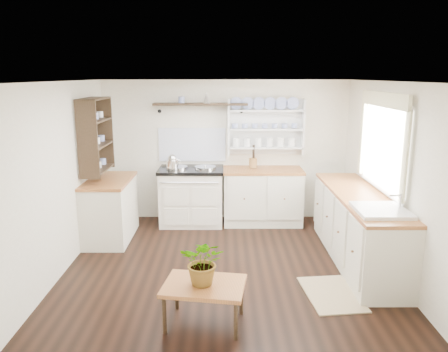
{
  "coord_description": "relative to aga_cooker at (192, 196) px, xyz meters",
  "views": [
    {
      "loc": [
        -0.04,
        -5.23,
        2.37
      ],
      "look_at": [
        -0.03,
        0.25,
        1.1
      ],
      "focal_mm": 35.0,
      "sensor_mm": 36.0,
      "label": 1
    }
  ],
  "objects": [
    {
      "name": "floor",
      "position": [
        0.55,
        -1.57,
        -0.47
      ],
      "size": [
        4.0,
        3.8,
        0.01
      ],
      "primitive_type": "cube",
      "color": "black",
      "rests_on": "ground"
    },
    {
      "name": "wall_back",
      "position": [
        0.55,
        0.33,
        0.68
      ],
      "size": [
        4.0,
        0.02,
        2.3
      ],
      "primitive_type": "cube",
      "color": "beige",
      "rests_on": "ground"
    },
    {
      "name": "wall_right",
      "position": [
        2.55,
        -1.57,
        0.68
      ],
      "size": [
        0.02,
        3.8,
        2.3
      ],
      "primitive_type": "cube",
      "color": "beige",
      "rests_on": "ground"
    },
    {
      "name": "wall_left",
      "position": [
        -1.45,
        -1.57,
        0.68
      ],
      "size": [
        0.02,
        3.8,
        2.3
      ],
      "primitive_type": "cube",
      "color": "beige",
      "rests_on": "ground"
    },
    {
      "name": "ceiling",
      "position": [
        0.55,
        -1.57,
        1.83
      ],
      "size": [
        4.0,
        3.8,
        0.01
      ],
      "primitive_type": "cube",
      "color": "white",
      "rests_on": "wall_back"
    },
    {
      "name": "window",
      "position": [
        2.5,
        -1.42,
        1.1
      ],
      "size": [
        0.08,
        1.55,
        1.22
      ],
      "color": "white",
      "rests_on": "wall_right"
    },
    {
      "name": "aga_cooker",
      "position": [
        0.0,
        0.0,
        0.0
      ],
      "size": [
        1.03,
        0.72,
        0.95
      ],
      "color": "white",
      "rests_on": "floor"
    },
    {
      "name": "back_cabinets",
      "position": [
        1.15,
        0.03,
        -0.01
      ],
      "size": [
        1.27,
        0.63,
        0.9
      ],
      "color": "beige",
      "rests_on": "floor"
    },
    {
      "name": "right_cabinets",
      "position": [
        2.25,
        -1.47,
        -0.01
      ],
      "size": [
        0.62,
        2.43,
        0.9
      ],
      "color": "beige",
      "rests_on": "floor"
    },
    {
      "name": "belfast_sink",
      "position": [
        2.25,
        -2.22,
        0.33
      ],
      "size": [
        0.55,
        0.6,
        0.45
      ],
      "color": "white",
      "rests_on": "right_cabinets"
    },
    {
      "name": "left_cabinets",
      "position": [
        -1.15,
        -0.67,
        -0.01
      ],
      "size": [
        0.62,
        1.13,
        0.9
      ],
      "color": "beige",
      "rests_on": "floor"
    },
    {
      "name": "plate_rack",
      "position": [
        1.2,
        0.29,
        1.09
      ],
      "size": [
        1.2,
        0.22,
        0.9
      ],
      "color": "white",
      "rests_on": "wall_back"
    },
    {
      "name": "high_shelf",
      "position": [
        0.15,
        0.21,
        1.44
      ],
      "size": [
        1.5,
        0.29,
        0.16
      ],
      "color": "black",
      "rests_on": "wall_back"
    },
    {
      "name": "left_shelving",
      "position": [
        -1.29,
        -0.67,
        1.08
      ],
      "size": [
        0.28,
        0.8,
        1.05
      ],
      "primitive_type": "cube",
      "color": "black",
      "rests_on": "wall_left"
    },
    {
      "name": "kettle",
      "position": [
        -0.28,
        -0.12,
        0.58
      ],
      "size": [
        0.19,
        0.19,
        0.23
      ],
      "primitive_type": null,
      "color": "silver",
      "rests_on": "aga_cooker"
    },
    {
      "name": "utensil_crock",
      "position": [
        0.99,
        0.11,
        0.52
      ],
      "size": [
        0.13,
        0.13,
        0.15
      ],
      "primitive_type": "cylinder",
      "color": "olive",
      "rests_on": "back_cabinets"
    },
    {
      "name": "center_table",
      "position": [
        0.33,
        -2.96,
        -0.1
      ],
      "size": [
        0.85,
        0.66,
        0.42
      ],
      "rotation": [
        0.0,
        0.0,
        -0.15
      ],
      "color": "brown",
      "rests_on": "floor"
    },
    {
      "name": "potted_plant",
      "position": [
        0.33,
        -2.96,
        0.18
      ],
      "size": [
        0.48,
        0.44,
        0.46
      ],
      "primitive_type": "imported",
      "rotation": [
        0.0,
        0.0,
        -0.21
      ],
      "color": "#3F7233",
      "rests_on": "center_table"
    },
    {
      "name": "floor_rug",
      "position": [
        1.71,
        -2.4,
        -0.46
      ],
      "size": [
        0.64,
        0.9,
        0.02
      ],
      "primitive_type": "cube",
      "rotation": [
        0.0,
        0.0,
        0.11
      ],
      "color": "olive",
      "rests_on": "floor"
    }
  ]
}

